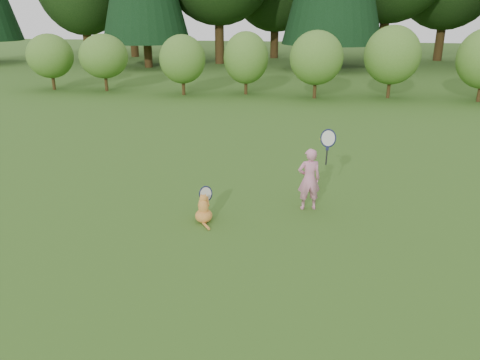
# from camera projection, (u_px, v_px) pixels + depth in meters

# --- Properties ---
(ground) EXTENTS (100.00, 100.00, 0.00)m
(ground) POSITION_uv_depth(u_px,v_px,m) (220.00, 237.00, 7.47)
(ground) COLOR #285417
(ground) RESTS_ON ground
(shrub_row) EXTENTS (28.00, 3.00, 2.80)m
(shrub_row) POSITION_uv_depth(u_px,v_px,m) (283.00, 63.00, 19.05)
(shrub_row) COLOR #477424
(shrub_row) RESTS_ON ground
(child) EXTENTS (0.66, 0.42, 1.71)m
(child) POSITION_uv_depth(u_px,v_px,m) (310.00, 178.00, 8.34)
(child) COLOR pink
(child) RESTS_ON ground
(cat) EXTENTS (0.40, 0.69, 0.69)m
(cat) POSITION_uv_depth(u_px,v_px,m) (204.00, 207.00, 7.96)
(cat) COLOR #C57725
(cat) RESTS_ON ground
(tennis_ball) EXTENTS (0.08, 0.08, 0.08)m
(tennis_ball) POSITION_uv_depth(u_px,v_px,m) (322.00, 139.00, 8.74)
(tennis_ball) COLOR #CAD419
(tennis_ball) RESTS_ON ground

